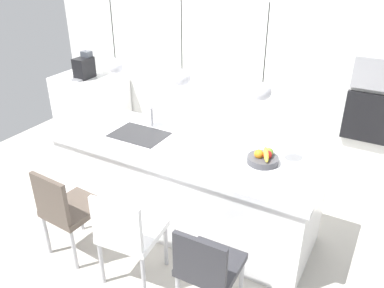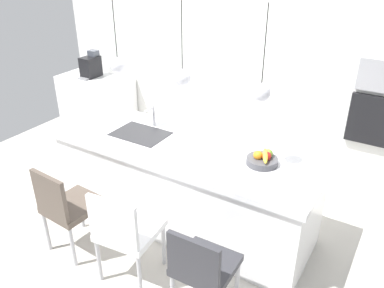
{
  "view_description": "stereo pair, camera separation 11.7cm",
  "coord_description": "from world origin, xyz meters",
  "px_view_note": "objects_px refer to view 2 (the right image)",
  "views": [
    {
      "loc": [
        1.7,
        -2.85,
        2.64
      ],
      "look_at": [
        0.1,
        0.0,
        0.95
      ],
      "focal_mm": 36.59,
      "sensor_mm": 36.0,
      "label": 1
    },
    {
      "loc": [
        1.8,
        -2.79,
        2.64
      ],
      "look_at": [
        0.1,
        0.0,
        0.95
      ],
      "focal_mm": 36.59,
      "sensor_mm": 36.0,
      "label": 2
    }
  ],
  "objects_px": {
    "coffee_machine": "(91,66)",
    "chair_far": "(202,266)",
    "fruit_bowl": "(263,159)",
    "oven": "(375,121)",
    "chair_middle": "(125,230)",
    "chair_near": "(67,205)"
  },
  "relations": [
    {
      "from": "coffee_machine",
      "to": "chair_far",
      "type": "height_order",
      "value": "coffee_machine"
    },
    {
      "from": "chair_near",
      "to": "chair_far",
      "type": "height_order",
      "value": "chair_near"
    },
    {
      "from": "chair_middle",
      "to": "chair_far",
      "type": "bearing_deg",
      "value": 0.57
    },
    {
      "from": "fruit_bowl",
      "to": "oven",
      "type": "distance_m",
      "value": 1.66
    },
    {
      "from": "oven",
      "to": "chair_far",
      "type": "distance_m",
      "value": 2.63
    },
    {
      "from": "fruit_bowl",
      "to": "coffee_machine",
      "type": "distance_m",
      "value": 3.45
    },
    {
      "from": "chair_far",
      "to": "coffee_machine",
      "type": "bearing_deg",
      "value": 145.55
    },
    {
      "from": "fruit_bowl",
      "to": "chair_middle",
      "type": "xyz_separation_m",
      "value": [
        -0.78,
        -0.99,
        -0.42
      ]
    },
    {
      "from": "oven",
      "to": "chair_near",
      "type": "height_order",
      "value": "oven"
    },
    {
      "from": "chair_middle",
      "to": "chair_far",
      "type": "height_order",
      "value": "chair_middle"
    },
    {
      "from": "oven",
      "to": "chair_near",
      "type": "bearing_deg",
      "value": -130.88
    },
    {
      "from": "chair_middle",
      "to": "fruit_bowl",
      "type": "bearing_deg",
      "value": 51.9
    },
    {
      "from": "coffee_machine",
      "to": "chair_near",
      "type": "height_order",
      "value": "coffee_machine"
    },
    {
      "from": "coffee_machine",
      "to": "oven",
      "type": "height_order",
      "value": "coffee_machine"
    },
    {
      "from": "chair_near",
      "to": "chair_far",
      "type": "distance_m",
      "value": 1.42
    },
    {
      "from": "chair_far",
      "to": "fruit_bowl",
      "type": "bearing_deg",
      "value": 87.69
    },
    {
      "from": "chair_middle",
      "to": "chair_near",
      "type": "bearing_deg",
      "value": -179.95
    },
    {
      "from": "chair_middle",
      "to": "coffee_machine",
      "type": "bearing_deg",
      "value": 138.18
    },
    {
      "from": "oven",
      "to": "chair_far",
      "type": "bearing_deg",
      "value": -106.54
    },
    {
      "from": "oven",
      "to": "chair_far",
      "type": "relative_size",
      "value": 0.66
    },
    {
      "from": "fruit_bowl",
      "to": "chair_far",
      "type": "height_order",
      "value": "fruit_bowl"
    },
    {
      "from": "oven",
      "to": "fruit_bowl",
      "type": "bearing_deg",
      "value": -114.91
    }
  ]
}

